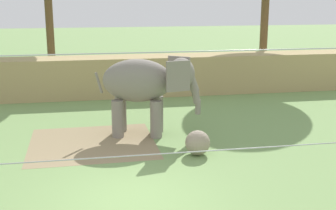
% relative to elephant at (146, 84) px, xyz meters
% --- Properties ---
extents(ground_plane, '(120.00, 120.00, 0.00)m').
position_rel_elephant_xyz_m(ground_plane, '(-1.05, -5.07, -1.79)').
color(ground_plane, '#759956').
extents(dirt_patch, '(4.12, 3.96, 0.01)m').
position_rel_elephant_xyz_m(dirt_patch, '(-1.88, -0.66, -1.78)').
color(dirt_patch, '#937F5B').
rests_on(dirt_patch, ground).
extents(embankment_wall, '(36.00, 1.80, 1.88)m').
position_rel_elephant_xyz_m(embankment_wall, '(-1.05, 6.51, -0.85)').
color(embankment_wall, tan).
rests_on(embankment_wall, ground).
extents(elephant, '(3.58, 1.89, 2.70)m').
position_rel_elephant_xyz_m(elephant, '(0.00, 0.00, 0.00)').
color(elephant, gray).
rests_on(elephant, ground).
extents(enrichment_ball, '(0.76, 0.76, 0.76)m').
position_rel_elephant_xyz_m(enrichment_ball, '(1.25, -2.36, -1.41)').
color(enrichment_ball, gray).
rests_on(enrichment_ball, ground).
extents(cable_fence, '(8.62, 0.23, 4.08)m').
position_rel_elephant_xyz_m(cable_fence, '(-1.05, -8.40, 0.26)').
color(cable_fence, brown).
rests_on(cable_fence, ground).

